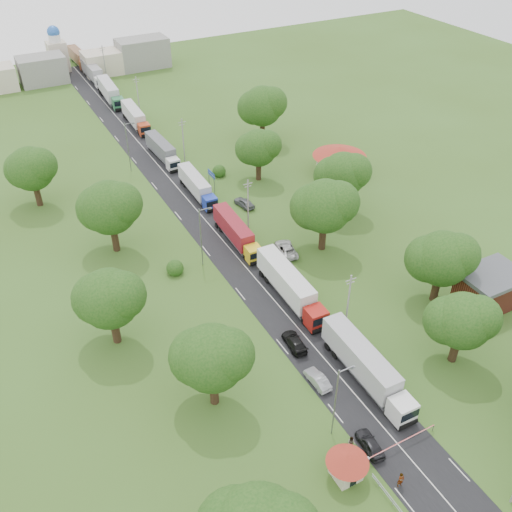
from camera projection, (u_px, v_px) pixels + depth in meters
ground at (283, 311)px, 78.96m from camera, size 260.00×260.00×0.00m
road at (221, 239)px, 93.22m from camera, size 8.00×200.00×0.04m
boom_barrier at (391, 447)px, 60.09m from camera, size 9.22×0.35×1.18m
guard_booth at (347, 463)px, 57.12m from camera, size 4.40×4.40×3.45m
info_sign at (211, 177)px, 104.13m from camera, size 0.12×3.10×4.10m
pole_1 at (348, 302)px, 73.30m from camera, size 1.60×0.24×9.00m
pole_2 at (248, 203)px, 93.27m from camera, size 1.60×0.24×9.00m
pole_3 at (183, 139)px, 113.24m from camera, size 1.60×0.24×9.00m
pole_4 at (138, 95)px, 133.21m from camera, size 1.60×0.24×9.00m
pole_5 at (104, 62)px, 153.17m from camera, size 1.60×0.24×9.00m
lamp_0 at (337, 399)px, 59.39m from camera, size 2.03×0.22×10.00m
lamp_1 at (202, 234)px, 84.35m from camera, size 2.03×0.22×10.00m
lamp_2 at (128, 145)px, 109.31m from camera, size 2.03×0.22×10.00m
tree_2 at (462, 320)px, 67.66m from camera, size 8.00×8.00×10.10m
tree_3 at (442, 258)px, 76.72m from camera, size 8.80×8.80×11.07m
tree_4 at (324, 206)px, 86.53m from camera, size 9.60×9.60×12.05m
tree_5 at (342, 174)px, 96.02m from camera, size 8.80×8.80×11.07m
tree_6 at (258, 148)px, 105.84m from camera, size 8.00×8.00×10.10m
tree_7 at (262, 106)px, 119.24m from camera, size 9.60×9.60×12.05m
tree_10 at (211, 357)px, 61.97m from camera, size 8.80×8.80×11.07m
tree_11 at (109, 298)px, 70.00m from camera, size 8.80×8.80×11.07m
tree_12 at (109, 207)px, 86.19m from camera, size 9.60×9.60×12.05m
tree_13 at (31, 168)px, 97.77m from camera, size 8.80×8.80×11.07m
house_brick at (490, 288)px, 78.74m from camera, size 8.60×6.60×5.20m
house_cream at (339, 156)px, 109.63m from camera, size 10.08×10.08×5.80m
distant_town at (83, 64)px, 155.61m from camera, size 52.00×8.00×8.00m
church at (57, 51)px, 158.41m from camera, size 5.00×5.00×12.30m
truck_0 at (366, 366)px, 67.55m from camera, size 2.97×15.79×4.37m
truck_1 at (290, 285)px, 79.76m from camera, size 3.04×15.78×4.37m
truck_2 at (236, 232)px, 91.27m from camera, size 2.76×13.83×3.83m
truck_3 at (197, 186)px, 103.57m from camera, size 2.60×13.53×3.74m
truck_4 at (162, 150)px, 115.48m from camera, size 2.71×13.71×3.79m
truck_5 at (135, 117)px, 129.06m from camera, size 2.95×14.49×4.01m
truck_6 at (110, 92)px, 141.43m from camera, size 3.41×15.78×4.36m
truck_7 at (93, 73)px, 153.47m from camera, size 2.74×15.40×4.27m
truck_8 at (79, 57)px, 164.58m from camera, size 3.04×14.83×4.10m
car_lane_front at (370, 444)px, 60.64m from camera, size 2.17×4.38×1.43m
car_lane_mid at (317, 379)px, 67.94m from camera, size 1.56×4.20×1.37m
car_lane_rear at (294, 342)px, 73.00m from camera, size 2.46×5.02×1.41m
car_verge_near at (286, 249)px, 89.54m from camera, size 3.68×6.01×1.55m
car_verge_far at (244, 203)px, 101.06m from camera, size 2.53×4.74×1.53m
pedestrian_near at (401, 480)px, 56.91m from camera, size 0.74×0.50×1.95m
pedestrian_booth at (351, 443)px, 60.51m from camera, size 1.06×1.09×1.78m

